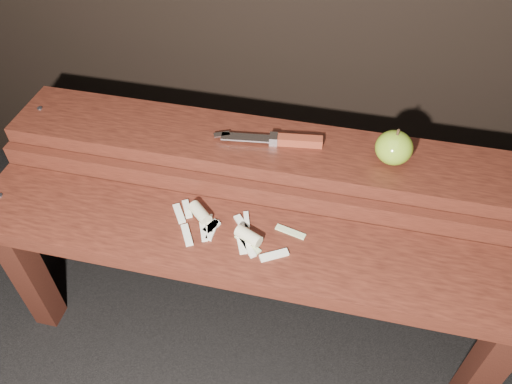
% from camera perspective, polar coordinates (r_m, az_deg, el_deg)
% --- Properties ---
extents(ground, '(60.00, 60.00, 0.00)m').
position_cam_1_polar(ground, '(1.40, -0.56, -14.69)').
color(ground, black).
extents(bench_front_tier, '(1.20, 0.20, 0.42)m').
position_cam_1_polar(bench_front_tier, '(1.07, -1.45, -8.14)').
color(bench_front_tier, black).
rests_on(bench_front_tier, ground).
extents(bench_rear_tier, '(1.20, 0.21, 0.50)m').
position_cam_1_polar(bench_rear_tier, '(1.17, 1.15, 2.38)').
color(bench_rear_tier, black).
rests_on(bench_rear_tier, ground).
extents(apple, '(0.08, 0.08, 0.08)m').
position_cam_1_polar(apple, '(1.09, 15.49, 4.91)').
color(apple, olive).
rests_on(apple, bench_rear_tier).
extents(knife, '(0.24, 0.05, 0.02)m').
position_cam_1_polar(knife, '(1.11, 3.42, 5.95)').
color(knife, maroon).
rests_on(knife, bench_rear_tier).
extents(apple_scraps, '(0.30, 0.13, 0.03)m').
position_cam_1_polar(apple_scraps, '(1.04, -3.60, -4.06)').
color(apple_scraps, beige).
rests_on(apple_scraps, bench_front_tier).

